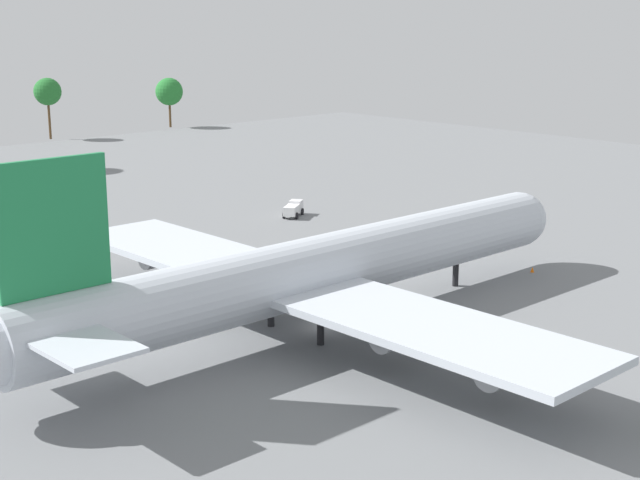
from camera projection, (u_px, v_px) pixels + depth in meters
ground_plane at (320, 327)px, 93.83m from camera, size 291.50×291.50×0.00m
cargo_airplane at (317, 270)px, 92.17m from camera, size 72.87×65.81×20.06m
pushback_tractor at (293, 209)px, 144.29m from camera, size 5.49×4.50×2.24m
safety_cone_nose at (532, 270)px, 113.57m from camera, size 0.47×0.47×0.67m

